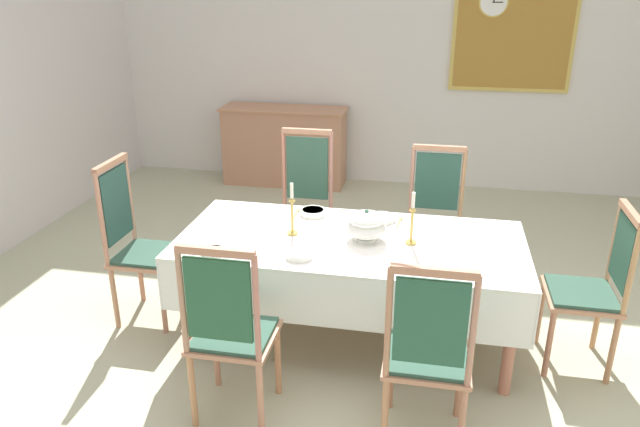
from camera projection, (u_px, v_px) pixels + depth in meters
ground at (346, 349)px, 4.01m from camera, size 6.46×7.01×0.04m
back_wall at (398, 32)px, 6.59m from camera, size 6.46×0.08×3.45m
dining_table at (350, 249)px, 3.87m from camera, size 2.19×1.00×0.74m
tablecloth at (350, 251)px, 3.87m from camera, size 2.21×1.02×0.36m
chair_south_a at (230, 329)px, 3.17m from camera, size 0.44×0.42×1.11m
chair_north_a at (304, 204)px, 4.81m from camera, size 0.44×0.42×1.19m
chair_south_b at (428, 351)px, 2.98m from camera, size 0.44×0.42×1.10m
chair_north_b at (435, 217)px, 4.63m from camera, size 0.44×0.42×1.11m
chair_head_west at (137, 241)px, 4.16m from camera, size 0.42×0.44×1.17m
chair_head_east at (593, 286)px, 3.64m from camera, size 0.42×0.44×1.06m
soup_tureen at (366, 225)px, 3.78m from camera, size 0.26×0.26×0.21m
candlestick_west at (292, 214)px, 3.85m from camera, size 0.07×0.07×0.35m
candlestick_east at (412, 223)px, 3.72m from camera, size 0.07×0.07×0.34m
bowl_near_left at (382, 218)px, 4.11m from camera, size 0.18×0.18×0.04m
bowl_near_right at (313, 212)px, 4.21m from camera, size 0.18×0.18×0.04m
bowl_far_left at (213, 251)px, 3.63m from camera, size 0.15×0.15×0.03m
bowl_far_right at (299, 254)px, 3.58m from camera, size 0.17×0.17×0.04m
spoon_primary at (400, 220)px, 4.12m from camera, size 0.04×0.18×0.01m
spoon_secondary at (297, 211)px, 4.26m from camera, size 0.03×0.18×0.01m
sideboard at (285, 146)px, 6.99m from camera, size 1.44×0.48×0.90m
mounted_clock at (494, 2)px, 6.22m from camera, size 0.30×0.06×0.30m
framed_painting at (513, 37)px, 6.32m from camera, size 1.26×0.05×1.15m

